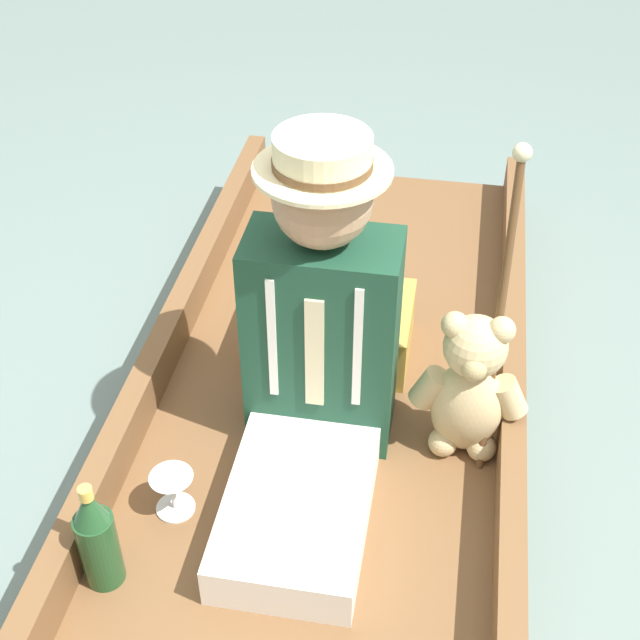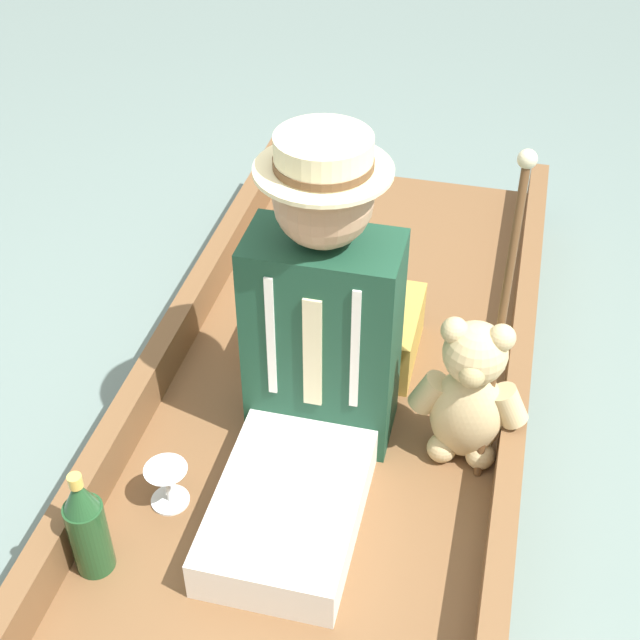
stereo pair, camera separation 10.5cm
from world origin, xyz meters
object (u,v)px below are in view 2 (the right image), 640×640
(teddy_bear, at_px, (469,395))
(wine_glass, at_px, (167,478))
(seated_person, at_px, (315,349))
(walking_cane, at_px, (506,294))
(champagne_bottle, at_px, (87,526))

(teddy_bear, relative_size, wine_glass, 3.71)
(seated_person, distance_m, teddy_bear, 0.39)
(seated_person, bearing_deg, wine_glass, 37.35)
(wine_glass, bearing_deg, walking_cane, -150.73)
(seated_person, bearing_deg, teddy_bear, -173.92)
(seated_person, height_order, champagne_bottle, seated_person)
(teddy_bear, bearing_deg, wine_glass, 26.32)
(seated_person, relative_size, champagne_bottle, 2.81)
(seated_person, height_order, wine_glass, seated_person)
(walking_cane, xyz_separation_m, champagne_bottle, (0.80, 0.61, -0.32))
(teddy_bear, height_order, walking_cane, walking_cane)
(wine_glass, xyz_separation_m, champagne_bottle, (0.10, 0.21, 0.06))
(seated_person, relative_size, wine_glass, 7.34)
(seated_person, height_order, teddy_bear, seated_person)
(wine_glass, relative_size, walking_cane, 0.15)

